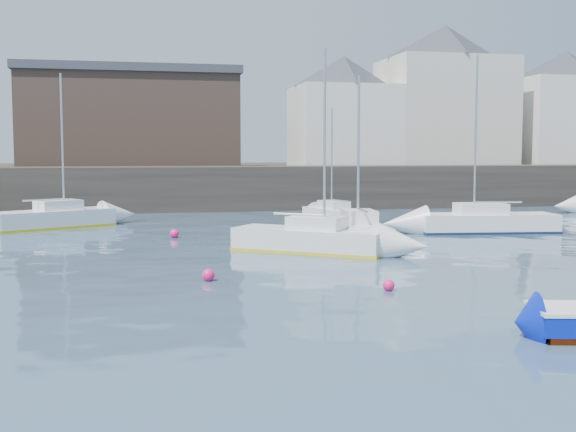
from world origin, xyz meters
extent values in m
plane|color=#2D4760|center=(0.00, 0.00, 0.00)|extent=(220.00, 220.00, 0.00)
cube|color=#28231E|center=(0.00, 35.00, 1.50)|extent=(90.00, 5.00, 3.00)
cube|color=#28231E|center=(0.00, 53.00, 1.40)|extent=(90.00, 32.00, 2.80)
cube|color=beige|center=(20.00, 42.00, 7.30)|extent=(10.00, 8.00, 9.00)
pyramid|color=#3A3D44|center=(20.00, 42.00, 13.20)|extent=(13.36, 13.36, 2.80)
cube|color=white|center=(31.00, 41.50, 6.55)|extent=(9.00, 7.00, 7.50)
pyramid|color=#3A3D44|center=(31.00, 41.50, 11.53)|extent=(11.88, 11.88, 2.45)
cube|color=white|center=(11.00, 41.50, 6.05)|extent=(8.00, 7.00, 6.50)
pyramid|color=#3A3D44|center=(11.00, 41.50, 10.53)|extent=(11.14, 11.14, 2.45)
cube|color=#3D2D26|center=(-6.00, 43.00, 6.30)|extent=(16.00, 10.00, 7.00)
cube|color=#3A3D44|center=(-6.00, 43.00, 10.10)|extent=(16.40, 10.40, 0.60)
cylinder|color=white|center=(3.51, -0.98, 0.34)|extent=(0.18, 0.18, 0.34)
cube|color=white|center=(1.01, 12.51, 0.46)|extent=(6.12, 5.27, 0.92)
cube|color=gold|center=(1.01, 12.51, 0.06)|extent=(6.18, 5.32, 0.12)
cube|color=white|center=(1.26, 12.32, 1.18)|extent=(2.61, 2.48, 0.51)
cylinder|color=silver|center=(1.50, 12.14, 4.47)|extent=(0.10, 0.10, 7.08)
cube|color=white|center=(3.50, 13.70, 0.49)|extent=(2.36, 5.60, 0.98)
cube|color=#1B30B7|center=(3.50, 13.70, 0.07)|extent=(2.38, 5.66, 0.13)
cube|color=white|center=(3.54, 13.97, 1.25)|extent=(1.52, 2.04, 0.54)
cylinder|color=silver|center=(3.57, 14.24, 4.10)|extent=(0.11, 0.11, 6.25)
cube|color=white|center=(11.31, 17.45, 0.47)|extent=(6.98, 2.97, 0.94)
cube|color=#121F3D|center=(11.31, 17.45, 0.06)|extent=(7.05, 3.00, 0.12)
cube|color=white|center=(10.98, 17.49, 1.20)|extent=(2.55, 1.90, 0.52)
cylinder|color=silver|center=(10.64, 17.54, 4.83)|extent=(0.10, 0.10, 7.78)
cube|color=white|center=(5.31, 23.72, 0.40)|extent=(2.93, 5.15, 0.80)
cube|color=#0A0938|center=(5.31, 23.72, 0.05)|extent=(2.96, 5.20, 0.11)
cube|color=white|center=(5.24, 23.96, 1.03)|extent=(1.63, 1.99, 0.45)
cylinder|color=silver|center=(5.17, 24.19, 3.62)|extent=(0.09, 0.09, 5.64)
cube|color=white|center=(-10.06, 24.31, 0.47)|extent=(6.40, 4.89, 0.94)
cube|color=yellow|center=(-10.06, 24.31, 0.06)|extent=(6.46, 4.93, 0.12)
cube|color=white|center=(-9.79, 24.47, 1.20)|extent=(2.64, 2.40, 0.52)
cylinder|color=silver|center=(-9.52, 24.63, 4.53)|extent=(0.10, 0.10, 7.18)
sphere|color=#FF1A75|center=(-3.66, 6.74, 0.00)|extent=(0.39, 0.39, 0.39)
sphere|color=#FF1A75|center=(1.26, 4.05, 0.00)|extent=(0.34, 0.34, 0.34)
sphere|color=#FF1A75|center=(-4.04, 18.49, 0.00)|extent=(0.42, 0.42, 0.42)
camera|label=1|loc=(-5.89, -15.38, 3.97)|focal=45.00mm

